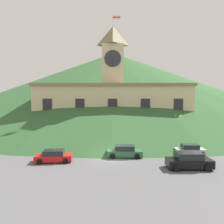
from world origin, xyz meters
name	(u,v)px	position (x,y,z in m)	size (l,w,h in m)	color
ground_plane	(111,159)	(0.00, 0.00, 0.00)	(160.00, 160.00, 0.00)	#565659
civic_building	(113,105)	(0.00, 20.22, 6.27)	(32.82, 9.82, 25.39)	beige
banner_fence	(112,134)	(0.00, 12.01, 1.18)	(33.71, 0.12, 2.36)	red
hillside_backdrop	(114,85)	(0.00, 68.82, 13.55)	(137.56, 137.56, 27.11)	#2D562D
street_lamp_left	(49,122)	(-11.73, 12.79, 3.24)	(1.26, 0.36, 4.38)	black
street_lamp_center	(110,121)	(-0.44, 12.79, 3.51)	(1.26, 0.36, 4.81)	black
street_lamp_far_left	(178,122)	(12.00, 12.79, 3.37)	(1.26, 0.36, 4.59)	black
car_green_wagon	(125,152)	(1.75, 1.04, 0.72)	(4.62, 2.16, 1.55)	#2D663D
car_black_suv	(189,161)	(8.65, -3.52, 0.83)	(4.95, 2.46, 1.80)	black
car_silver_hatch	(190,150)	(10.66, 2.10, 0.69)	(3.92, 2.04, 1.50)	#B7B7BC
car_red_sedan	(54,156)	(-6.98, -1.21, 0.67)	(4.56, 2.47, 1.45)	red
pedestrian	(92,138)	(-3.34, 9.10, 0.97)	(0.54, 0.54, 1.78)	#282D3D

